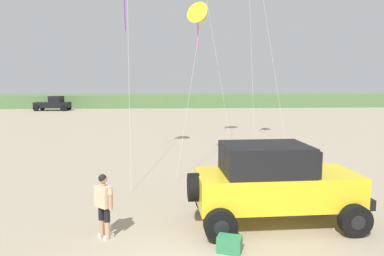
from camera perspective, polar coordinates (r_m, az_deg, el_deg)
name	(u,v)px	position (r m, az deg, el deg)	size (l,w,h in m)	color
dune_ridge	(202,100)	(58.96, 1.59, 4.35)	(90.00, 9.22, 1.90)	#567A47
jeep	(274,182)	(10.45, 12.73, -8.22)	(4.89, 2.51, 2.26)	yellow
person_watching	(104,202)	(9.63, -13.62, -11.24)	(0.50, 0.46, 1.67)	tan
cooler_box	(229,244)	(8.97, 5.87, -17.61)	(0.56, 0.36, 0.38)	#2D7F51
distant_pickup	(53,104)	(53.53, -20.85, 3.57)	(4.71, 2.65, 1.98)	black
kite_purple_stunt	(201,17)	(17.56, 1.47, 16.91)	(2.09, 3.62, 7.62)	yellow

